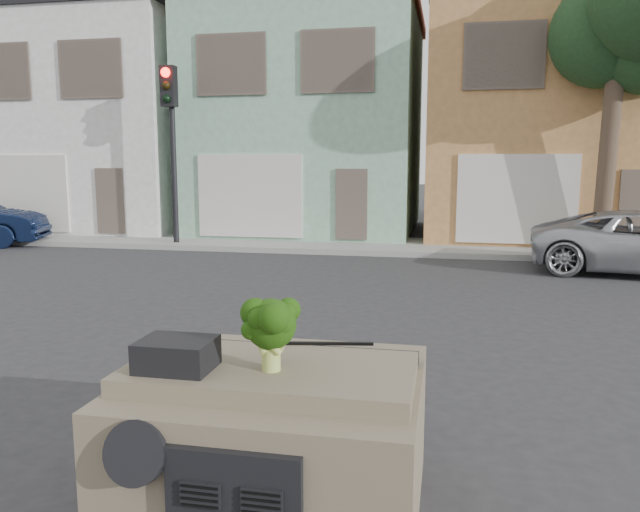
% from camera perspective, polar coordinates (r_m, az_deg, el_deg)
% --- Properties ---
extents(ground_plane, '(120.00, 120.00, 0.00)m').
position_cam_1_polar(ground_plane, '(7.53, 2.32, -10.49)').
color(ground_plane, '#303033').
rests_on(ground_plane, ground).
extents(sidewalk, '(40.00, 3.00, 0.15)m').
position_cam_1_polar(sidewalk, '(17.72, 7.81, 0.85)').
color(sidewalk, gray).
rests_on(sidewalk, ground).
extents(townhouse_white, '(7.20, 8.20, 7.55)m').
position_cam_1_polar(townhouse_white, '(24.74, -18.17, 11.30)').
color(townhouse_white, white).
rests_on(townhouse_white, ground).
extents(townhouse_mint, '(7.20, 8.20, 7.55)m').
position_cam_1_polar(townhouse_mint, '(22.05, -0.58, 12.09)').
color(townhouse_mint, '#8BBA9B').
rests_on(townhouse_mint, ground).
extents(townhouse_tan, '(7.20, 8.20, 7.55)m').
position_cam_1_polar(townhouse_tan, '(21.75, 19.55, 11.65)').
color(townhouse_tan, '#B9824A').
rests_on(townhouse_tan, ground).
extents(traffic_signal, '(0.40, 0.40, 5.10)m').
position_cam_1_polar(traffic_signal, '(18.20, -13.37, 8.72)').
color(traffic_signal, black).
rests_on(traffic_signal, ground).
extents(tree_near, '(4.40, 4.00, 8.50)m').
position_cam_1_polar(tree_near, '(17.35, 25.16, 13.78)').
color(tree_near, '#1D3A1C').
rests_on(tree_near, ground).
extents(car_dashboard, '(2.00, 1.80, 1.12)m').
position_cam_1_polar(car_dashboard, '(4.60, -3.93, -15.96)').
color(car_dashboard, '#70644F').
rests_on(car_dashboard, ground).
extents(instrument_hump, '(0.48, 0.38, 0.20)m').
position_cam_1_polar(instrument_hump, '(4.24, -12.97, -8.76)').
color(instrument_hump, black).
rests_on(instrument_hump, car_dashboard).
extents(wiper_arm, '(0.69, 0.15, 0.02)m').
position_cam_1_polar(wiper_arm, '(4.68, 0.59, -8.00)').
color(wiper_arm, black).
rests_on(wiper_arm, car_dashboard).
extents(broccoli, '(0.46, 0.46, 0.49)m').
position_cam_1_polar(broccoli, '(4.08, -4.51, -7.13)').
color(broccoli, '#173609').
rests_on(broccoli, car_dashboard).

